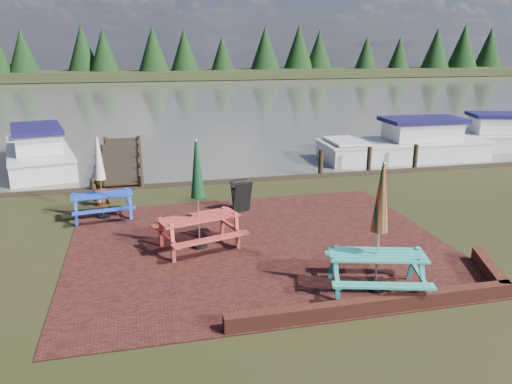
{
  "coord_description": "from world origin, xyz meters",
  "views": [
    {
      "loc": [
        -2.68,
        -9.97,
        4.7
      ],
      "look_at": [
        0.2,
        2.2,
        1.0
      ],
      "focal_mm": 35.0,
      "sensor_mm": 36.0,
      "label": 1
    }
  ],
  "objects_px": {
    "picnic_table_teal": "(378,248)",
    "chalkboard": "(241,196)",
    "picnic_table_blue": "(101,190)",
    "boat_far": "(487,138)",
    "jetty": "(121,158)",
    "person": "(98,179)",
    "picnic_table_red": "(198,212)",
    "boat_jetty": "(38,154)",
    "boat_near": "(406,146)"
  },
  "relations": [
    {
      "from": "picnic_table_teal",
      "to": "picnic_table_blue",
      "type": "height_order",
      "value": "picnic_table_teal"
    },
    {
      "from": "picnic_table_blue",
      "to": "boat_jetty",
      "type": "bearing_deg",
      "value": 103.84
    },
    {
      "from": "chalkboard",
      "to": "person",
      "type": "bearing_deg",
      "value": 136.77
    },
    {
      "from": "picnic_table_red",
      "to": "boat_far",
      "type": "xyz_separation_m",
      "value": [
        15.05,
        9.39,
        -0.53
      ]
    },
    {
      "from": "boat_far",
      "to": "chalkboard",
      "type": "bearing_deg",
      "value": 132.25
    },
    {
      "from": "chalkboard",
      "to": "jetty",
      "type": "relative_size",
      "value": 0.1
    },
    {
      "from": "picnic_table_red",
      "to": "boat_jetty",
      "type": "relative_size",
      "value": 0.36
    },
    {
      "from": "picnic_table_teal",
      "to": "boat_near",
      "type": "xyz_separation_m",
      "value": [
        7.11,
        11.42,
        -0.51
      ]
    },
    {
      "from": "boat_far",
      "to": "picnic_table_red",
      "type": "bearing_deg",
      "value": 136.85
    },
    {
      "from": "chalkboard",
      "to": "boat_near",
      "type": "distance_m",
      "value": 10.6
    },
    {
      "from": "picnic_table_red",
      "to": "picnic_table_blue",
      "type": "relative_size",
      "value": 1.13
    },
    {
      "from": "boat_far",
      "to": "jetty",
      "type": "bearing_deg",
      "value": 102.53
    },
    {
      "from": "picnic_table_teal",
      "to": "boat_near",
      "type": "relative_size",
      "value": 0.35
    },
    {
      "from": "picnic_table_blue",
      "to": "person",
      "type": "distance_m",
      "value": 1.25
    },
    {
      "from": "picnic_table_blue",
      "to": "picnic_table_red",
      "type": "bearing_deg",
      "value": -56.88
    },
    {
      "from": "picnic_table_red",
      "to": "picnic_table_blue",
      "type": "xyz_separation_m",
      "value": [
        -2.37,
        2.79,
        -0.11
      ]
    },
    {
      "from": "picnic_table_red",
      "to": "picnic_table_blue",
      "type": "height_order",
      "value": "picnic_table_red"
    },
    {
      "from": "picnic_table_blue",
      "to": "boat_far",
      "type": "bearing_deg",
      "value": 13.57
    },
    {
      "from": "boat_jetty",
      "to": "chalkboard",
      "type": "bearing_deg",
      "value": -62.45
    },
    {
      "from": "picnic_table_teal",
      "to": "chalkboard",
      "type": "height_order",
      "value": "picnic_table_teal"
    },
    {
      "from": "picnic_table_teal",
      "to": "jetty",
      "type": "height_order",
      "value": "picnic_table_teal"
    },
    {
      "from": "picnic_table_teal",
      "to": "picnic_table_blue",
      "type": "xyz_separation_m",
      "value": [
        -5.49,
        5.77,
        -0.1
      ]
    },
    {
      "from": "picnic_table_teal",
      "to": "jetty",
      "type": "xyz_separation_m",
      "value": [
        -5.19,
        13.07,
        -0.79
      ]
    },
    {
      "from": "picnic_table_red",
      "to": "person",
      "type": "distance_m",
      "value": 4.76
    },
    {
      "from": "picnic_table_red",
      "to": "boat_far",
      "type": "bearing_deg",
      "value": 15.83
    },
    {
      "from": "jetty",
      "to": "boat_near",
      "type": "bearing_deg",
      "value": -7.67
    },
    {
      "from": "picnic_table_red",
      "to": "jetty",
      "type": "relative_size",
      "value": 0.29
    },
    {
      "from": "chalkboard",
      "to": "boat_far",
      "type": "bearing_deg",
      "value": 6.12
    },
    {
      "from": "picnic_table_teal",
      "to": "chalkboard",
      "type": "relative_size",
      "value": 2.79
    },
    {
      "from": "chalkboard",
      "to": "boat_jetty",
      "type": "xyz_separation_m",
      "value": [
        -6.87,
        8.14,
        -0.09
      ]
    },
    {
      "from": "jetty",
      "to": "boat_near",
      "type": "distance_m",
      "value": 12.41
    },
    {
      "from": "boat_jetty",
      "to": "boat_far",
      "type": "bearing_deg",
      "value": -15.8
    },
    {
      "from": "picnic_table_teal",
      "to": "boat_jetty",
      "type": "height_order",
      "value": "picnic_table_teal"
    },
    {
      "from": "person",
      "to": "boat_far",
      "type": "bearing_deg",
      "value": -179.26
    },
    {
      "from": "boat_jetty",
      "to": "picnic_table_teal",
      "type": "bearing_deg",
      "value": -70.54
    },
    {
      "from": "picnic_table_blue",
      "to": "jetty",
      "type": "distance_m",
      "value": 7.34
    },
    {
      "from": "picnic_table_teal",
      "to": "picnic_table_red",
      "type": "relative_size",
      "value": 1.0
    },
    {
      "from": "chalkboard",
      "to": "boat_jetty",
      "type": "distance_m",
      "value": 10.65
    },
    {
      "from": "jetty",
      "to": "boat_far",
      "type": "height_order",
      "value": "boat_far"
    },
    {
      "from": "jetty",
      "to": "picnic_table_teal",
      "type": "bearing_deg",
      "value": -68.35
    },
    {
      "from": "picnic_table_red",
      "to": "chalkboard",
      "type": "bearing_deg",
      "value": 41.33
    },
    {
      "from": "picnic_table_teal",
      "to": "boat_near",
      "type": "height_order",
      "value": "picnic_table_teal"
    },
    {
      "from": "picnic_table_teal",
      "to": "boat_jetty",
      "type": "distance_m",
      "value": 15.95
    },
    {
      "from": "picnic_table_teal",
      "to": "jetty",
      "type": "bearing_deg",
      "value": 127.53
    },
    {
      "from": "chalkboard",
      "to": "jetty",
      "type": "distance_m",
      "value": 8.51
    },
    {
      "from": "picnic_table_red",
      "to": "picnic_table_blue",
      "type": "distance_m",
      "value": 3.66
    },
    {
      "from": "picnic_table_blue",
      "to": "boat_near",
      "type": "height_order",
      "value": "picnic_table_blue"
    },
    {
      "from": "picnic_table_blue",
      "to": "boat_far",
      "type": "xyz_separation_m",
      "value": [
        17.41,
        6.59,
        -0.42
      ]
    },
    {
      "from": "boat_near",
      "to": "person",
      "type": "distance_m",
      "value": 13.51
    },
    {
      "from": "picnic_table_red",
      "to": "chalkboard",
      "type": "height_order",
      "value": "picnic_table_red"
    }
  ]
}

